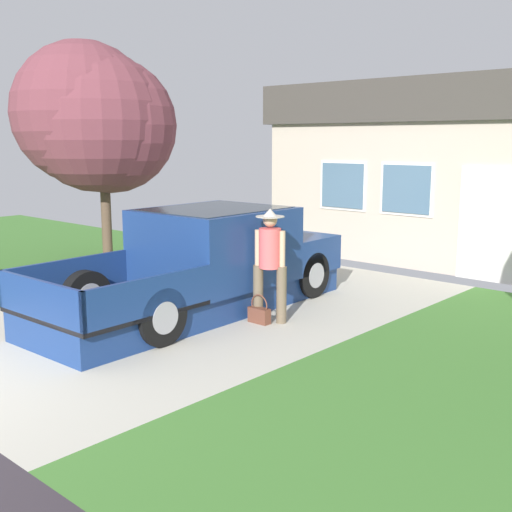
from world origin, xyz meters
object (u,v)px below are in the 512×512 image
pickup_truck (213,263)px  handbag (259,314)px  person_with_hat (270,258)px  wheeled_trash_bin (223,231)px  front_yard_tree (96,120)px

pickup_truck → handbag: (1.19, -0.19, -0.60)m
person_with_hat → wheeled_trash_bin: person_with_hat is taller
pickup_truck → handbag: pickup_truck is taller
pickup_truck → wheeled_trash_bin: pickup_truck is taller
front_yard_tree → wheeled_trash_bin: bearing=65.7°
pickup_truck → wheeled_trash_bin: size_ratio=4.94×
person_with_hat → front_yard_tree: size_ratio=0.36×
person_with_hat → front_yard_tree: (-5.57, 0.84, 2.15)m
pickup_truck → person_with_hat: 1.29m
pickup_truck → person_with_hat: (1.26, -0.03, 0.24)m
pickup_truck → person_with_hat: size_ratio=3.23×
handbag → person_with_hat: bearing=66.6°
front_yard_tree → wheeled_trash_bin: 3.80m
handbag → front_yard_tree: front_yard_tree is taller
pickup_truck → person_with_hat: bearing=-3.2°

